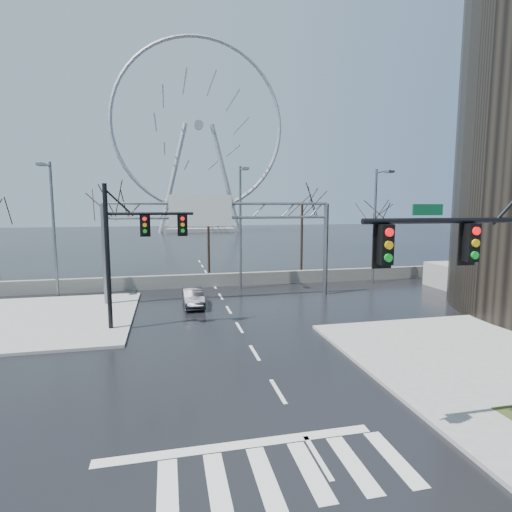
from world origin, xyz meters
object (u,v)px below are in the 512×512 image
object	(u,v)px
car	(193,297)
signal_mast_near	(491,274)
signal_mast_far	(129,243)
ferris_wheel	(199,132)
sign_gantry	(217,229)

from	to	relation	value
car	signal_mast_near	bearing A→B (deg)	-68.47
signal_mast_far	ferris_wheel	bearing A→B (deg)	82.80
car	signal_mast_far	bearing A→B (deg)	-130.31
sign_gantry	ferris_wheel	world-z (taller)	ferris_wheel
signal_mast_near	sign_gantry	size ratio (longest dim) A/B	0.49
signal_mast_near	ferris_wheel	size ratio (longest dim) A/B	0.16
ferris_wheel	car	world-z (taller)	ferris_wheel
signal_mast_far	sign_gantry	bearing A→B (deg)	47.53
signal_mast_near	car	size ratio (longest dim) A/B	2.12
signal_mast_near	car	world-z (taller)	signal_mast_near
signal_mast_near	ferris_wheel	distance (m)	101.29
sign_gantry	car	distance (m)	5.15
signal_mast_near	ferris_wheel	world-z (taller)	ferris_wheel
sign_gantry	car	bearing A→B (deg)	-140.93
signal_mast_near	signal_mast_far	xyz separation A→B (m)	(-11.01, 13.00, -0.04)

